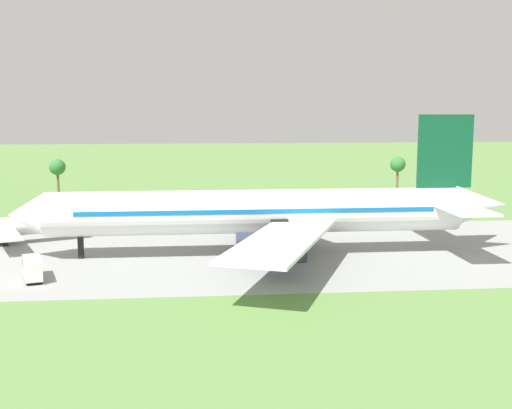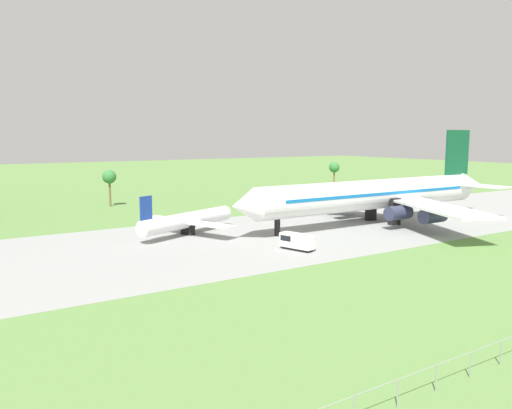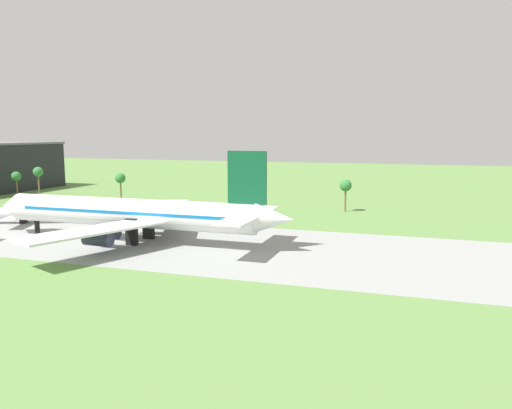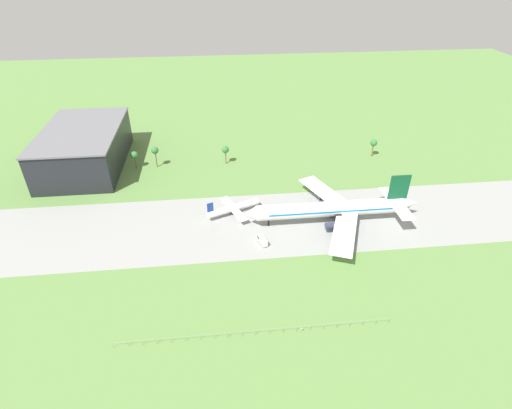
# 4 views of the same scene
# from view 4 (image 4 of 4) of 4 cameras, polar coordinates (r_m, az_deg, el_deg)

# --- Properties ---
(ground_plane) EXTENTS (600.00, 600.00, 0.00)m
(ground_plane) POSITION_cam_4_polar(r_m,az_deg,el_deg) (161.81, -2.19, -2.88)
(ground_plane) COLOR #5B8442
(taxiway_strip) EXTENTS (320.00, 44.00, 0.02)m
(taxiway_strip) POSITION_cam_4_polar(r_m,az_deg,el_deg) (161.80, -2.19, -2.88)
(taxiway_strip) COLOR gray
(taxiway_strip) RESTS_ON ground_plane
(jet_airliner) EXTENTS (71.31, 58.62, 19.93)m
(jet_airliner) POSITION_cam_4_polar(r_m,az_deg,el_deg) (163.02, 11.04, -0.60)
(jet_airliner) COLOR white
(jet_airliner) RESTS_ON ground_plane
(regional_aircraft) EXTENTS (22.12, 20.24, 8.32)m
(regional_aircraft) POSITION_cam_4_polar(r_m,az_deg,el_deg) (166.95, -3.30, -0.52)
(regional_aircraft) COLOR white
(regional_aircraft) RESTS_ON ground_plane
(baggage_tug) EXTENTS (3.63, 6.22, 2.68)m
(baggage_tug) POSITION_cam_4_polar(r_m,az_deg,el_deg) (151.24, 0.89, -5.11)
(baggage_tug) COLOR black
(baggage_tug) RESTS_ON ground_plane
(perimeter_fence) EXTENTS (80.10, 0.10, 2.10)m
(perimeter_fence) POSITION_cam_4_polar(r_m,az_deg,el_deg) (120.55, -0.11, -17.72)
(perimeter_fence) COLOR gray
(perimeter_fence) RESTS_ON ground_plane
(no_stopping_sign) EXTENTS (0.44, 0.08, 1.68)m
(no_stopping_sign) POSITION_cam_4_polar(r_m,az_deg,el_deg) (122.30, 6.51, -17.31)
(no_stopping_sign) COLOR gray
(no_stopping_sign) RESTS_ON ground_plane
(terminal_building) EXTENTS (36.72, 61.20, 19.59)m
(terminal_building) POSITION_cam_4_polar(r_m,az_deg,el_deg) (219.67, -23.31, 7.47)
(terminal_building) COLOR black
(terminal_building) RESTS_ON ground_plane
(palm_tree_row) EXTENTS (127.02, 3.60, 11.03)m
(palm_tree_row) POSITION_cam_4_polar(r_m,az_deg,el_deg) (205.14, -4.58, 7.82)
(palm_tree_row) COLOR brown
(palm_tree_row) RESTS_ON ground_plane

